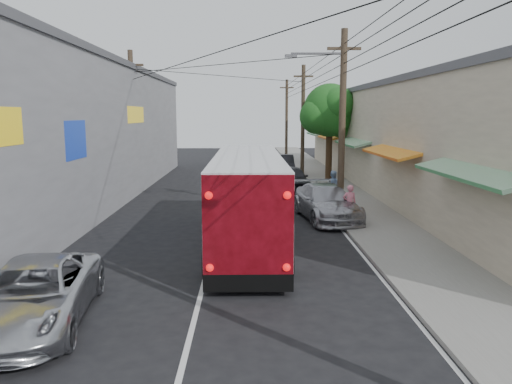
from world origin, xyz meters
TOP-DOWN VIEW (x-y plane):
  - ground at (0.00, 0.00)m, footprint 120.00×120.00m
  - sidewalk at (6.50, 20.00)m, footprint 3.00×80.00m
  - building_right at (10.99, 22.00)m, footprint 7.09×40.00m
  - building_left at (-8.50, 18.00)m, footprint 7.20×36.00m
  - utility_poles at (3.13, 20.33)m, footprint 11.80×45.28m
  - street_tree at (6.87, 26.02)m, footprint 4.40×4.00m
  - coach_bus at (1.20, 9.09)m, footprint 2.51×10.87m
  - jeepney at (-3.42, 2.16)m, footprint 2.80×5.14m
  - parked_suv at (4.60, 13.00)m, footprint 2.79×5.41m
  - parked_car_mid at (3.80, 21.11)m, footprint 2.30×4.59m
  - parked_car_far at (3.80, 28.73)m, footprint 1.73×4.73m
  - pedestrian_near at (5.40, 12.00)m, footprint 0.58×0.39m
  - pedestrian_far at (5.50, 16.73)m, footprint 0.94×0.83m

SIDE VIEW (x-z plane):
  - ground at x=0.00m, z-range 0.00..0.00m
  - sidewalk at x=6.50m, z-range 0.00..0.12m
  - jeepney at x=-3.42m, z-range 0.00..1.37m
  - parked_car_mid at x=3.80m, z-range 0.00..1.50m
  - parked_suv at x=4.60m, z-range 0.00..1.50m
  - parked_car_far at x=3.80m, z-range 0.00..1.55m
  - pedestrian_near at x=5.40m, z-range 0.12..1.65m
  - pedestrian_far at x=5.50m, z-range 0.12..1.72m
  - coach_bus at x=1.20m, z-range 0.06..3.19m
  - building_right at x=10.99m, z-range 0.03..6.28m
  - building_left at x=-8.50m, z-range 0.03..7.28m
  - utility_poles at x=3.13m, z-range 0.13..8.13m
  - street_tree at x=6.87m, z-range 1.37..7.97m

